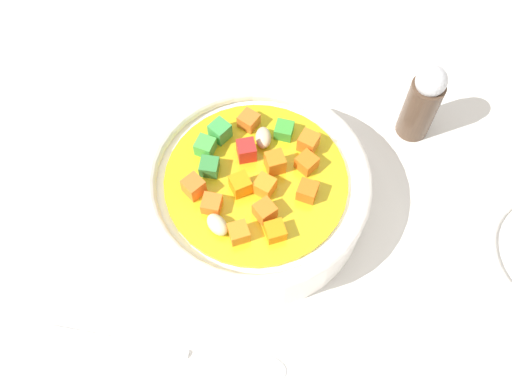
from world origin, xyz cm
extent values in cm
cube|color=silver|center=(0.00, 0.00, -1.00)|extent=(140.00, 140.00, 2.00)
cylinder|color=white|center=(0.00, 0.00, 2.25)|extent=(19.08, 19.08, 4.50)
torus|color=white|center=(0.00, 0.00, 4.91)|extent=(19.30, 19.30, 1.37)
cylinder|color=gold|center=(0.00, 0.00, 4.70)|extent=(15.32, 15.32, 0.40)
cube|color=orange|center=(4.83, -2.70, 5.53)|extent=(1.89, 1.89, 1.27)
cube|color=orange|center=(0.31, -1.94, 5.77)|extent=(1.89, 1.89, 1.75)
cube|color=orange|center=(-1.45, -4.14, 5.55)|extent=(1.71, 1.71, 1.31)
ellipsoid|color=beige|center=(-1.81, 5.02, 5.57)|extent=(2.17, 1.47, 1.35)
cube|color=green|center=(5.25, 0.00, 5.73)|extent=(1.77, 1.77, 1.66)
cube|color=orange|center=(-3.59, -2.53, 5.58)|extent=(2.07, 2.07, 1.38)
cube|color=orange|center=(-3.33, 4.05, 5.54)|extent=(1.88, 1.88, 1.29)
cube|color=orange|center=(-4.88, 1.66, 5.50)|extent=(1.89, 1.89, 1.20)
cube|color=orange|center=(-1.20, 0.26, 5.61)|extent=(1.96, 1.96, 1.42)
cube|color=green|center=(2.26, -4.58, 5.49)|extent=(2.10, 2.10, 1.19)
cube|color=#34833A|center=(2.96, 2.63, 5.51)|extent=(2.11, 2.11, 1.23)
cube|color=orange|center=(0.11, 4.37, 5.48)|extent=(2.11, 2.11, 1.17)
cube|color=orange|center=(2.06, 4.73, 5.72)|extent=(1.66, 1.66, 1.64)
cube|color=orange|center=(-3.04, 1.33, 5.63)|extent=(1.50, 1.50, 1.46)
cube|color=green|center=(4.78, 1.82, 5.58)|extent=(2.06, 2.06, 1.36)
ellipsoid|color=beige|center=(2.70, -2.71, 5.46)|extent=(2.48, 2.28, 1.12)
cube|color=orange|center=(-0.11, -5.44, 5.69)|extent=(1.99, 1.99, 1.60)
cube|color=red|center=(2.36, -0.71, 5.72)|extent=(1.97, 1.97, 1.66)
cube|color=orange|center=(0.38, 1.56, 5.70)|extent=(1.75, 1.75, 1.60)
cylinder|color=silver|center=(-3.44, 16.10, 0.35)|extent=(8.84, 8.55, 0.70)
ellipsoid|color=silver|center=(-12.05, 7.80, 0.38)|extent=(4.08, 4.05, 0.77)
cylinder|color=#4C3828|center=(-2.02, -17.14, 3.32)|extent=(3.09, 3.09, 6.63)
sphere|color=silver|center=(-2.02, -17.14, 7.33)|extent=(2.78, 2.78, 2.78)
camera|label=1|loc=(-18.70, 13.45, 46.37)|focal=40.19mm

